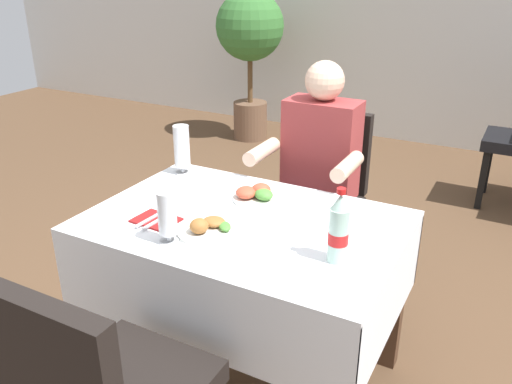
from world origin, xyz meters
name	(u,v)px	position (x,y,z in m)	size (l,w,h in m)	color
ground_plane	(243,359)	(0.00, 0.00, 0.00)	(11.00, 11.00, 0.00)	brown
main_dining_table	(244,258)	(0.05, -0.06, 0.58)	(1.21, 0.83, 0.76)	white
chair_far_diner_seat	(319,194)	(0.05, 0.74, 0.55)	(0.44, 0.50, 0.97)	black
seated_diner_far	(316,173)	(0.07, 0.63, 0.71)	(0.50, 0.46, 1.26)	#282D42
plate_near_camera	(210,227)	(-0.02, -0.21, 0.77)	(0.26, 0.26, 0.07)	white
plate_far_diner	(257,194)	(0.00, 0.13, 0.78)	(0.23, 0.23, 0.07)	white
beer_glass_left	(182,150)	(-0.45, 0.24, 0.87)	(0.07, 0.07, 0.23)	white
beer_glass_middle	(167,215)	(-0.10, -0.35, 0.86)	(0.07, 0.07, 0.20)	white
cola_bottle_primary	(339,230)	(0.47, -0.18, 0.87)	(0.07, 0.07, 0.27)	silver
napkin_cutlery_set	(156,220)	(-0.25, -0.23, 0.76)	(0.18, 0.19, 0.01)	maroon
potted_plant_corner	(250,40)	(-1.58, 2.95, 0.99)	(0.66, 0.66, 1.45)	brown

